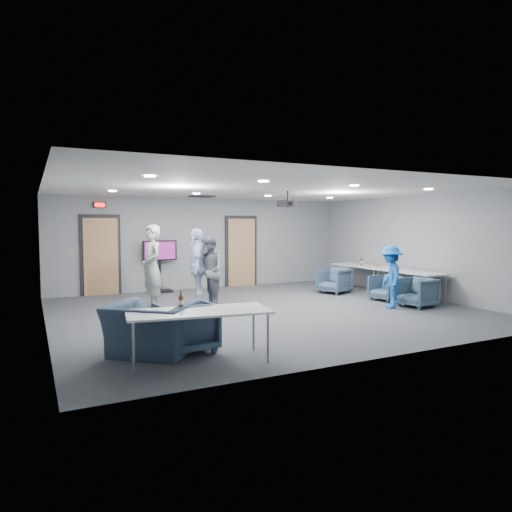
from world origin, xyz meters
name	(u,v)px	position (x,y,z in m)	size (l,w,h in m)	color
floor	(266,310)	(0.00, 0.00, 0.00)	(9.00, 9.00, 0.00)	#3A3E42
ceiling	(266,189)	(0.00, 0.00, 2.70)	(9.00, 9.00, 0.00)	silver
wall_back	(204,244)	(0.00, 4.00, 1.35)	(9.00, 0.02, 2.70)	gray
wall_front	(394,265)	(0.00, -4.00, 1.35)	(9.00, 0.02, 2.70)	gray
wall_left	(44,257)	(-4.50, 0.00, 1.35)	(0.02, 8.00, 2.70)	gray
wall_right	(415,246)	(4.50, 0.00, 1.35)	(0.02, 8.00, 2.70)	gray
door_left	(101,256)	(-3.00, 3.95, 1.07)	(1.06, 0.17, 2.24)	black
door_right	(241,252)	(1.20, 3.95, 1.07)	(1.06, 0.17, 2.24)	black
exit_sign	(100,205)	(-3.00, 3.93, 2.45)	(0.32, 0.08, 0.16)	black
hvac_diffuser	(202,196)	(-0.50, 2.80, 2.69)	(0.60, 0.60, 0.03)	black
downlights	(266,190)	(0.00, 0.00, 2.68)	(6.18, 3.78, 0.02)	white
person_a	(152,268)	(-2.29, 1.12, 0.96)	(0.70, 0.46, 1.92)	#A0A3A0
person_b	(209,271)	(-1.01, 0.95, 0.84)	(0.82, 0.64, 1.68)	#575D69
person_c	(197,267)	(-1.16, 1.32, 0.92)	(1.08, 0.45, 1.84)	#C3D9FB
person_d	(391,277)	(2.70, -1.03, 0.72)	(0.93, 0.54, 1.45)	#1A54A9
chair_right_a	(334,281)	(2.90, 1.41, 0.35)	(0.75, 0.78, 0.71)	#394B62
chair_right_b	(387,288)	(3.35, -0.20, 0.32)	(0.68, 0.70, 0.64)	#384C62
chair_right_c	(417,292)	(3.35, -1.21, 0.34)	(0.73, 0.75, 0.68)	#3B5266
chair_front_a	(186,327)	(-2.64, -2.40, 0.38)	(0.81, 0.83, 0.75)	#3A4F65
chair_front_b	(151,329)	(-3.15, -2.34, 0.38)	(1.18, 1.03, 0.77)	#334559
table_right_a	(362,267)	(4.00, 1.55, 0.69)	(0.81, 1.95, 0.73)	#BCBEC1
table_right_b	(410,273)	(4.00, -0.35, 0.69)	(0.78, 1.86, 0.73)	#BCBEC1
table_front_left	(199,313)	(-2.63, -3.00, 0.69)	(2.07, 1.10, 0.73)	#BCBEC1
bottle_front	(181,302)	(-2.81, -2.75, 0.83)	(0.07, 0.07, 0.26)	#58270F
bottle_right	(362,262)	(3.98, 1.55, 0.83)	(0.07, 0.07, 0.26)	#58270F
snack_box	(376,266)	(4.09, 1.03, 0.75)	(0.16, 0.10, 0.03)	orange
wrapper	(392,269)	(3.83, 0.12, 0.75)	(0.20, 0.13, 0.04)	silver
tv_stand	(160,263)	(-1.43, 3.75, 0.84)	(0.96, 0.46, 1.48)	black
projector	(288,203)	(0.55, -0.01, 2.40)	(0.44, 0.40, 0.36)	black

